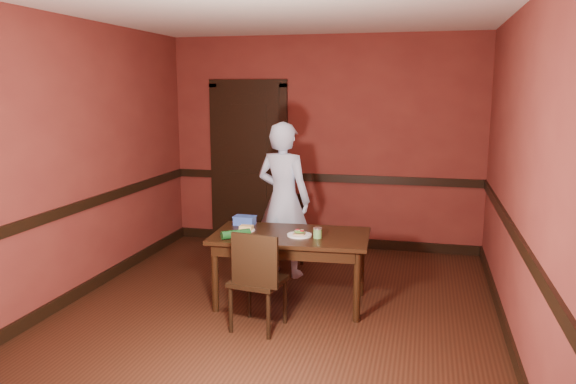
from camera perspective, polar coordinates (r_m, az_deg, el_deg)
The scene contains 22 objects.
floor at distance 5.37m, azimuth -0.92°, elevation -11.75°, with size 4.00×4.50×0.01m, color black.
ceiling at distance 5.02m, azimuth -1.01°, elevation 18.12°, with size 4.00×4.50×0.01m, color white.
wall_back at distance 7.21m, azimuth 3.65°, elevation 5.00°, with size 4.00×0.02×2.70m, color maroon.
wall_front at distance 2.94m, azimuth -12.29°, elevation -3.12°, with size 4.00×0.02×2.70m, color maroon.
wall_left at distance 5.86m, azimuth -20.26°, elevation 3.14°, with size 0.02×4.50×2.70m, color maroon.
wall_right at distance 4.91m, azimuth 22.23°, elevation 1.72°, with size 0.02×4.50×2.70m, color maroon.
dado_back at distance 7.25m, azimuth 3.58°, elevation 1.44°, with size 4.00×0.03×0.10m, color black.
dado_left at distance 5.92m, azimuth -19.86°, elevation -1.19°, with size 0.03×4.50×0.10m, color black.
dado_right at distance 4.99m, azimuth 21.71°, elevation -3.39°, with size 0.03×4.50×0.10m, color black.
baseboard_back at distance 7.42m, azimuth 3.51°, elevation -4.98°, with size 4.00×0.03×0.12m, color black.
baseboard_left at distance 6.13m, azimuth -19.38°, elevation -8.90°, with size 0.03×4.50×0.12m, color black.
baseboard_right at distance 5.24m, azimuth 21.08°, elevation -12.34°, with size 0.03×4.50×0.12m, color black.
door at distance 7.44m, azimuth -4.03°, elevation 3.16°, with size 1.05×0.07×2.20m.
dining_table at distance 5.39m, azimuth 0.30°, elevation -7.79°, with size 1.46×0.82×0.68m, color black.
chair_far at distance 6.41m, azimuth -0.39°, elevation -4.11°, with size 0.39×0.39×0.84m, color black, non-canonical shape.
chair_near at distance 4.83m, azimuth -3.06°, elevation -8.81°, with size 0.41×0.41×0.88m, color black, non-canonical shape.
person at distance 6.10m, azimuth -0.45°, elevation -0.77°, with size 0.62×0.40×1.69m, color silver.
sandwich_plate at distance 5.22m, azimuth 1.17°, elevation -4.30°, with size 0.23×0.23×0.06m.
sauce_jar at distance 5.15m, azimuth 3.03°, elevation -4.16°, with size 0.08×0.08×0.10m.
cheese_saucer at distance 5.43m, azimuth -4.24°, elevation -3.73°, with size 0.16×0.16×0.05m.
food_tub at distance 5.66m, azimuth -4.43°, elevation -2.89°, with size 0.22×0.15×0.09m.
wrapped_veg at distance 5.16m, azimuth -5.33°, elevation -4.27°, with size 0.08×0.08×0.27m, color #113E17.
Camera 1 is at (1.28, -4.81, 2.02)m, focal length 35.00 mm.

